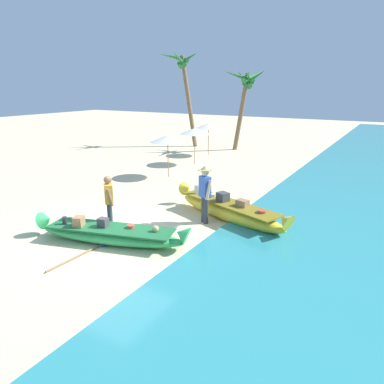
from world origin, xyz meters
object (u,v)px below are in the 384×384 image
boat_yellow_midground (229,210)px  person_tourist_customer (109,201)px  palm_tree_tall_inland (246,86)px  person_vendor_hatted (205,190)px  palm_tree_leaning_seaward (183,72)px  paddle (85,253)px  boat_green_foreground (111,234)px

boat_yellow_midground → person_tourist_customer: person_tourist_customer is taller
palm_tree_tall_inland → person_vendor_hatted: bearing=-72.7°
palm_tree_leaning_seaward → person_vendor_hatted: bearing=-56.2°
person_tourist_customer → palm_tree_tall_inland: 15.10m
person_vendor_hatted → paddle: person_vendor_hatted is taller
person_vendor_hatted → palm_tree_leaning_seaward: palm_tree_leaning_seaward is taller
person_vendor_hatted → palm_tree_tall_inland: size_ratio=0.35×
palm_tree_leaning_seaward → boat_green_foreground: bearing=-65.3°
boat_yellow_midground → person_tourist_customer: (-2.50, -2.57, 0.62)m
palm_tree_leaning_seaward → paddle: bearing=-66.8°
boat_green_foreground → boat_yellow_midground: 3.71m
palm_tree_tall_inland → paddle: palm_tree_tall_inland is taller
paddle → palm_tree_tall_inland: bearing=98.5°
boat_green_foreground → palm_tree_tall_inland: 15.87m
person_tourist_customer → paddle: (0.41, -1.40, -0.90)m
person_vendor_hatted → palm_tree_leaning_seaward: bearing=123.8°
person_vendor_hatted → boat_green_foreground: bearing=-119.7°
boat_yellow_midground → person_tourist_customer: 3.64m
boat_yellow_midground → person_vendor_hatted: (-0.54, -0.58, 0.71)m
boat_yellow_midground → person_tourist_customer: bearing=-134.2°
palm_tree_tall_inland → paddle: size_ratio=2.77×
boat_green_foreground → paddle: 0.87m
boat_yellow_midground → palm_tree_leaning_seaward: size_ratio=0.71×
boat_green_foreground → person_tourist_customer: size_ratio=2.63×
boat_yellow_midground → person_vendor_hatted: 1.06m
paddle → boat_green_foreground: bearing=83.1°
boat_green_foreground → palm_tree_tall_inland: bearing=99.4°
palm_tree_leaning_seaward → paddle: palm_tree_leaning_seaward is taller
person_tourist_customer → palm_tree_tall_inland: size_ratio=0.32×
paddle → boat_yellow_midground: bearing=62.2°
person_vendor_hatted → paddle: bearing=-114.6°
boat_yellow_midground → palm_tree_tall_inland: 13.41m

